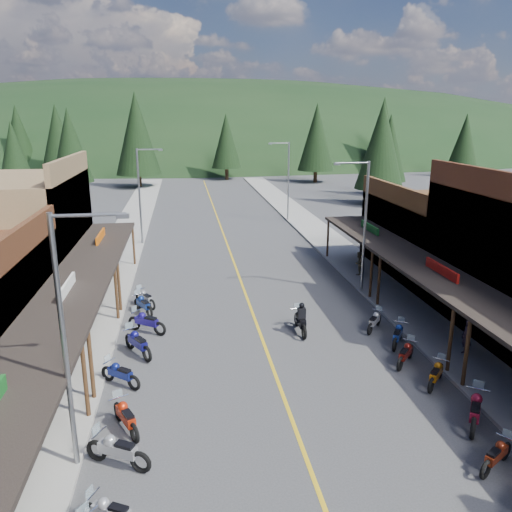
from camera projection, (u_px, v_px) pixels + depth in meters
name	position (u px, v px, depth m)	size (l,w,h in m)	color
ground	(270.00, 361.00, 22.15)	(220.00, 220.00, 0.00)	#38383A
centerline	(228.00, 248.00, 41.20)	(0.15, 90.00, 0.01)	gold
sidewalk_west	(120.00, 251.00, 39.97)	(3.40, 94.00, 0.15)	gray
sidewalk_east	(330.00, 243.00, 42.40)	(3.40, 94.00, 0.15)	gray
shop_west_3	(13.00, 236.00, 30.04)	(10.90, 10.20, 8.20)	brown
shop_east_3	(440.00, 236.00, 34.16)	(10.90, 10.20, 6.20)	#4C2D16
streetlight_0	(68.00, 334.00, 14.26)	(2.16, 0.18, 8.00)	gray
streetlight_1	(141.00, 192.00, 40.93)	(2.16, 0.18, 8.00)	gray
streetlight_2	(363.00, 221.00, 29.54)	(2.16, 0.18, 8.00)	gray
streetlight_3	(287.00, 178.00, 50.50)	(2.16, 0.18, 8.00)	gray
ridge_hill	(193.00, 152.00, 150.75)	(310.00, 140.00, 60.00)	black
pine_1	(58.00, 136.00, 83.52)	(5.88, 5.88, 12.50)	black
pine_2	(137.00, 134.00, 73.84)	(6.72, 6.72, 14.00)	black
pine_3	(226.00, 141.00, 83.83)	(5.04, 5.04, 11.00)	black
pine_4	(317.00, 137.00, 79.87)	(5.88, 5.88, 12.50)	black
pine_5	(383.00, 130.00, 93.34)	(6.72, 6.72, 14.00)	black
pine_6	(465.00, 140.00, 87.81)	(5.04, 5.04, 11.00)	black
pine_7	(18.00, 135.00, 88.11)	(5.88, 5.88, 12.50)	black
pine_8	(15.00, 158.00, 55.56)	(4.48, 4.48, 10.00)	black
pine_9	(389.00, 148.00, 66.66)	(4.93, 4.93, 10.80)	black
pine_10	(70.00, 145.00, 65.43)	(5.38, 5.38, 11.60)	black
pine_11	(381.00, 145.00, 59.21)	(5.82, 5.82, 12.40)	black
bike_west_4	(111.00, 512.00, 12.98)	(0.64, 1.91, 1.09)	#9F9EA4
bike_west_5	(118.00, 449.00, 15.28)	(0.75, 2.24, 1.28)	gray
bike_west_6	(126.00, 416.00, 17.03)	(0.71, 2.13, 1.22)	red
bike_west_7	(120.00, 373.00, 19.95)	(0.67, 2.01, 1.15)	navy
bike_west_8	(138.00, 342.00, 22.48)	(0.77, 2.32, 1.33)	navy
bike_west_9	(147.00, 321.00, 24.84)	(0.74, 2.23, 1.27)	navy
bike_west_10	(143.00, 304.00, 27.24)	(0.69, 2.08, 1.19)	navy
bike_west_11	(145.00, 297.00, 28.27)	(0.65, 1.96, 1.12)	#9F9FA4
bike_east_4	(497.00, 454.00, 15.21)	(0.62, 1.86, 1.06)	maroon
bike_east_5	(475.00, 409.00, 17.34)	(0.77, 2.32, 1.33)	maroon
bike_east_6	(436.00, 373.00, 19.97)	(0.65, 1.96, 1.12)	#C0660D
bike_east_7	(406.00, 353.00, 21.67)	(0.65, 1.96, 1.12)	#62120D
bike_east_8	(398.00, 334.00, 23.49)	(0.68, 2.04, 1.17)	navy
bike_east_9	(374.00, 320.00, 25.18)	(0.63, 1.89, 1.08)	#A09FA4
rider_on_bike	(301.00, 320.00, 24.84)	(0.75, 2.22, 1.69)	black
pedestrian_east_a	(467.00, 337.00, 22.19)	(0.61, 0.40, 1.66)	#281E2D
pedestrian_east_b	(359.00, 263.00, 33.53)	(0.77, 0.45, 1.59)	#4E4631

